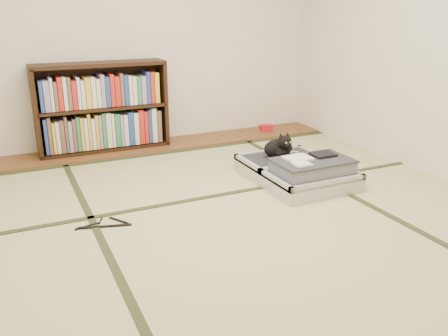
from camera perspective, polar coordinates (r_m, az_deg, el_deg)
name	(u,v)px	position (r m, az deg, el deg)	size (l,w,h in m)	color
floor	(238,215)	(3.53, 1.69, -5.63)	(4.50, 4.50, 0.00)	tan
wood_strip	(156,145)	(5.28, -8.13, 2.71)	(4.00, 0.50, 0.02)	brown
red_item	(266,128)	(5.84, 5.08, 4.86)	(0.15, 0.09, 0.07)	red
room_shell	(240,6)	(3.21, 1.95, 18.85)	(4.50, 4.50, 4.50)	white
tatami_borders	(211,192)	(3.94, -1.55, -2.87)	(4.00, 4.50, 0.01)	#2D381E
bookcase	(102,109)	(5.12, -14.42, 6.89)	(1.34, 0.31, 0.92)	black
suitcase	(299,171)	(4.18, 8.96, -0.37)	(0.73, 0.98, 0.29)	silver
cat	(280,148)	(4.36, 6.73, 2.44)	(0.33, 0.33, 0.26)	black
cable_coil	(294,153)	(4.51, 8.41, 1.76)	(0.10, 0.10, 0.02)	white
hanger	(104,225)	(3.46, -14.22, -6.62)	(0.38, 0.22, 0.01)	black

